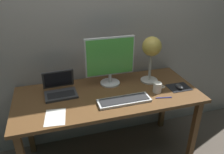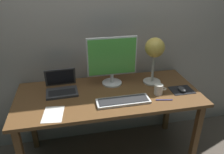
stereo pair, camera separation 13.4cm
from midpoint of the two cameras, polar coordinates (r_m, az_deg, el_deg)
The scene contains 11 objects.
back_wall at distance 2.10m, azimuth -6.03°, elevation 14.57°, with size 4.80×0.06×2.60m, color #A8A099.
desk at distance 1.97m, azimuth -2.92°, elevation -6.28°, with size 1.60×0.70×0.74m.
monitor at distance 1.98m, azimuth -2.48°, elevation 4.64°, with size 0.46×0.19×0.45m.
keyboard_main at distance 1.80m, azimuth 1.05°, elevation -6.15°, with size 0.44×0.14×0.03m.
laptop at distance 1.98m, azimuth -15.35°, elevation -2.62°, with size 0.28×0.25×0.20m.
desk_lamp at distance 2.03m, azimuth 8.40°, elevation 7.09°, with size 0.18×0.18×0.44m.
mousepad at distance 2.09m, azimuth 15.27°, elevation -2.64°, with size 0.20×0.16×0.00m, color black.
mouse at distance 2.07m, azimuth 15.37°, elevation -2.42°, with size 0.06×0.10×0.03m, color #38383A.
coffee_mug at distance 1.95m, azimuth 9.86°, elevation -2.73°, with size 0.11×0.07×0.09m.
paper_sheet_by_keyboard at distance 1.71m, azimuth -16.79°, elevation -10.02°, with size 0.15×0.21×0.00m, color white.
pen at distance 1.89m, azimuth 11.35°, elevation -5.33°, with size 0.01×0.01×0.14m, color #2633A5.
Camera 1 is at (-0.44, -1.61, 1.72)m, focal length 35.15 mm.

